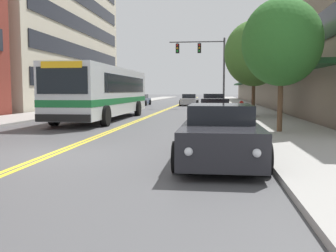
{
  "coord_description": "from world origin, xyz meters",
  "views": [
    {
      "loc": [
        4.28,
        -9.27,
        1.69
      ],
      "look_at": [
        0.4,
        22.29,
        -1.31
      ],
      "focal_mm": 40.0,
      "sensor_mm": 36.0,
      "label": 1
    }
  ],
  "objects_px": {
    "car_silver_moving_lead": "(189,100)",
    "street_tree_right_near": "(282,42)",
    "car_dark_grey_parked_right_end": "(214,103)",
    "street_tree_right_mid": "(254,54)",
    "city_bus": "(105,91)",
    "fire_hydrant": "(241,109)",
    "car_red_parked_right_far": "(215,109)",
    "traffic_signal_mast": "(206,59)",
    "car_charcoal_parked_right_foreground": "(220,134)",
    "car_beige_parked_right_mid": "(215,102)",
    "car_slate_blue_parked_left_mid": "(140,100)",
    "car_navy_parked_left_near": "(115,102)"
  },
  "relations": [
    {
      "from": "car_charcoal_parked_right_foreground",
      "to": "car_dark_grey_parked_right_end",
      "type": "height_order",
      "value": "car_dark_grey_parked_right_end"
    },
    {
      "from": "car_dark_grey_parked_right_end",
      "to": "street_tree_right_mid",
      "type": "xyz_separation_m",
      "value": [
        2.44,
        -7.91,
        3.3
      ]
    },
    {
      "from": "city_bus",
      "to": "street_tree_right_mid",
      "type": "bearing_deg",
      "value": 13.5
    },
    {
      "from": "car_beige_parked_right_mid",
      "to": "car_silver_moving_lead",
      "type": "xyz_separation_m",
      "value": [
        -2.95,
        4.22,
        0.04
      ]
    },
    {
      "from": "city_bus",
      "to": "car_slate_blue_parked_left_mid",
      "type": "height_order",
      "value": "city_bus"
    },
    {
      "from": "car_slate_blue_parked_left_mid",
      "to": "car_beige_parked_right_mid",
      "type": "relative_size",
      "value": 1.02
    },
    {
      "from": "car_red_parked_right_far",
      "to": "traffic_signal_mast",
      "type": "height_order",
      "value": "traffic_signal_mast"
    },
    {
      "from": "car_navy_parked_left_near",
      "to": "car_red_parked_right_far",
      "type": "relative_size",
      "value": 1.01
    },
    {
      "from": "city_bus",
      "to": "car_dark_grey_parked_right_end",
      "type": "distance_m",
      "value": 11.93
    },
    {
      "from": "city_bus",
      "to": "traffic_signal_mast",
      "type": "xyz_separation_m",
      "value": [
        5.55,
        14.96,
        3.07
      ]
    },
    {
      "from": "car_dark_grey_parked_right_end",
      "to": "car_silver_moving_lead",
      "type": "bearing_deg",
      "value": 103.79
    },
    {
      "from": "car_slate_blue_parked_left_mid",
      "to": "car_red_parked_right_far",
      "type": "height_order",
      "value": "car_slate_blue_parked_left_mid"
    },
    {
      "from": "car_dark_grey_parked_right_end",
      "to": "traffic_signal_mast",
      "type": "xyz_separation_m",
      "value": [
        -0.82,
        4.93,
        4.09
      ]
    },
    {
      "from": "street_tree_right_near",
      "to": "fire_hydrant",
      "type": "distance_m",
      "value": 8.93
    },
    {
      "from": "city_bus",
      "to": "car_red_parked_right_far",
      "type": "xyz_separation_m",
      "value": [
        6.46,
        1.28,
        -1.11
      ]
    },
    {
      "from": "car_charcoal_parked_right_foreground",
      "to": "car_red_parked_right_far",
      "type": "height_order",
      "value": "car_charcoal_parked_right_foreground"
    },
    {
      "from": "car_slate_blue_parked_left_mid",
      "to": "car_silver_moving_lead",
      "type": "relative_size",
      "value": 1.01
    },
    {
      "from": "street_tree_right_mid",
      "to": "car_slate_blue_parked_left_mid",
      "type": "bearing_deg",
      "value": 119.62
    },
    {
      "from": "traffic_signal_mast",
      "to": "car_beige_parked_right_mid",
      "type": "bearing_deg",
      "value": 66.7
    },
    {
      "from": "car_silver_moving_lead",
      "to": "street_tree_right_mid",
      "type": "xyz_separation_m",
      "value": [
        5.24,
        -19.33,
        3.34
      ]
    },
    {
      "from": "city_bus",
      "to": "car_dark_grey_parked_right_end",
      "type": "height_order",
      "value": "city_bus"
    },
    {
      "from": "street_tree_right_near",
      "to": "fire_hydrant",
      "type": "height_order",
      "value": "street_tree_right_near"
    },
    {
      "from": "car_navy_parked_left_near",
      "to": "car_dark_grey_parked_right_end",
      "type": "relative_size",
      "value": 1.09
    },
    {
      "from": "car_silver_moving_lead",
      "to": "car_beige_parked_right_mid",
      "type": "bearing_deg",
      "value": -54.98
    },
    {
      "from": "car_navy_parked_left_near",
      "to": "traffic_signal_mast",
      "type": "xyz_separation_m",
      "value": [
        7.74,
        4.49,
        4.09
      ]
    },
    {
      "from": "traffic_signal_mast",
      "to": "street_tree_right_mid",
      "type": "relative_size",
      "value": 1.15
    },
    {
      "from": "city_bus",
      "to": "fire_hydrant",
      "type": "relative_size",
      "value": 13.14
    },
    {
      "from": "car_silver_moving_lead",
      "to": "street_tree_right_mid",
      "type": "bearing_deg",
      "value": -74.84
    },
    {
      "from": "car_dark_grey_parked_right_end",
      "to": "traffic_signal_mast",
      "type": "distance_m",
      "value": 6.46
    },
    {
      "from": "car_silver_moving_lead",
      "to": "car_red_parked_right_far",
      "type": "bearing_deg",
      "value": -81.86
    },
    {
      "from": "car_charcoal_parked_right_foreground",
      "to": "fire_hydrant",
      "type": "xyz_separation_m",
      "value": [
        1.51,
        14.07,
        -0.04
      ]
    },
    {
      "from": "car_slate_blue_parked_left_mid",
      "to": "car_red_parked_right_far",
      "type": "xyz_separation_m",
      "value": [
        8.65,
        -20.18,
        -0.02
      ]
    },
    {
      "from": "car_navy_parked_left_near",
      "to": "car_slate_blue_parked_left_mid",
      "type": "relative_size",
      "value": 0.96
    },
    {
      "from": "car_charcoal_parked_right_foreground",
      "to": "traffic_signal_mast",
      "type": "distance_m",
      "value": 27.75
    },
    {
      "from": "car_red_parked_right_far",
      "to": "street_tree_right_mid",
      "type": "distance_m",
      "value": 4.2
    },
    {
      "from": "car_charcoal_parked_right_foreground",
      "to": "car_beige_parked_right_mid",
      "type": "height_order",
      "value": "car_charcoal_parked_right_foreground"
    },
    {
      "from": "car_silver_moving_lead",
      "to": "fire_hydrant",
      "type": "height_order",
      "value": "car_silver_moving_lead"
    },
    {
      "from": "car_silver_moving_lead",
      "to": "fire_hydrant",
      "type": "relative_size",
      "value": 5.01
    },
    {
      "from": "car_silver_moving_lead",
      "to": "street_tree_right_near",
      "type": "xyz_separation_m",
      "value": [
        5.34,
        -28.24,
        2.9
      ]
    },
    {
      "from": "car_red_parked_right_far",
      "to": "car_charcoal_parked_right_foreground",
      "type": "bearing_deg",
      "value": -89.61
    },
    {
      "from": "car_slate_blue_parked_left_mid",
      "to": "car_silver_moving_lead",
      "type": "xyz_separation_m",
      "value": [
        5.76,
        -0.02,
        0.02
      ]
    },
    {
      "from": "car_red_parked_right_far",
      "to": "street_tree_right_near",
      "type": "bearing_deg",
      "value": -73.09
    },
    {
      "from": "car_beige_parked_right_mid",
      "to": "car_dark_grey_parked_right_end",
      "type": "relative_size",
      "value": 1.11
    },
    {
      "from": "city_bus",
      "to": "car_charcoal_parked_right_foreground",
      "type": "xyz_separation_m",
      "value": [
        6.55,
        -12.47,
        -1.04
      ]
    },
    {
      "from": "car_charcoal_parked_right_foreground",
      "to": "street_tree_right_near",
      "type": "relative_size",
      "value": 0.96
    },
    {
      "from": "car_red_parked_right_far",
      "to": "street_tree_right_near",
      "type": "xyz_separation_m",
      "value": [
        2.45,
        -8.08,
        2.93
      ]
    },
    {
      "from": "car_slate_blue_parked_left_mid",
      "to": "city_bus",
      "type": "bearing_deg",
      "value": -84.18
    },
    {
      "from": "car_beige_parked_right_mid",
      "to": "car_navy_parked_left_near",
      "type": "bearing_deg",
      "value": -142.22
    },
    {
      "from": "car_dark_grey_parked_right_end",
      "to": "street_tree_right_mid",
      "type": "bearing_deg",
      "value": -72.9
    },
    {
      "from": "car_charcoal_parked_right_foreground",
      "to": "car_silver_moving_lead",
      "type": "bearing_deg",
      "value": 95.02
    }
  ]
}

